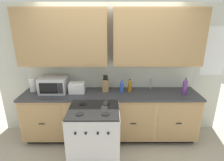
% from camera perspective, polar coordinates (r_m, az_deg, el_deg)
% --- Properties ---
extents(ground_plane, '(8.00, 8.00, 0.00)m').
position_cam_1_polar(ground_plane, '(3.50, -0.47, -20.08)').
color(ground_plane, '#B2A893').
extents(wall_unit, '(4.35, 0.40, 2.47)m').
position_cam_1_polar(wall_unit, '(3.26, -0.48, 9.46)').
color(wall_unit, silver).
rests_on(wall_unit, ground_plane).
extents(counter_run, '(3.18, 0.64, 0.93)m').
position_cam_1_polar(counter_run, '(3.48, -0.44, -10.85)').
color(counter_run, black).
rests_on(counter_run, ground_plane).
extents(stove_range, '(0.76, 0.68, 0.95)m').
position_cam_1_polar(stove_range, '(2.96, -5.50, -16.94)').
color(stove_range, '#B7B7BC').
rests_on(stove_range, ground_plane).
extents(microwave, '(0.48, 0.37, 0.28)m').
position_cam_1_polar(microwave, '(3.45, -17.88, -1.27)').
color(microwave, '#B7B7BC').
rests_on(microwave, counter_run).
extents(toaster, '(0.28, 0.18, 0.19)m').
position_cam_1_polar(toaster, '(3.33, -10.94, -2.22)').
color(toaster, white).
rests_on(toaster, counter_run).
extents(knife_block, '(0.11, 0.14, 0.31)m').
position_cam_1_polar(knife_block, '(3.33, -2.05, -1.47)').
color(knife_block, '#9C794E').
rests_on(knife_block, counter_run).
extents(sink_faucet, '(0.02, 0.02, 0.20)m').
position_cam_1_polar(sink_faucet, '(3.52, 12.11, -1.03)').
color(sink_faucet, '#B2B5BA').
rests_on(sink_faucet, counter_run).
extents(paper_towel_roll, '(0.12, 0.12, 0.26)m').
position_cam_1_polar(paper_towel_roll, '(3.62, -23.67, -1.17)').
color(paper_towel_roll, white).
rests_on(paper_towel_roll, counter_run).
extents(bottle_blue, '(0.07, 0.07, 0.24)m').
position_cam_1_polar(bottle_blue, '(3.28, 3.09, -1.82)').
color(bottle_blue, blue).
rests_on(bottle_blue, counter_run).
extents(bottle_amber, '(0.07, 0.07, 0.24)m').
position_cam_1_polar(bottle_amber, '(3.32, 5.62, -1.58)').
color(bottle_amber, '#9E6619').
rests_on(bottle_amber, counter_run).
extents(bottle_violet, '(0.08, 0.08, 0.30)m').
position_cam_1_polar(bottle_violet, '(3.43, 21.98, -1.73)').
color(bottle_violet, '#663384').
rests_on(bottle_violet, counter_run).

